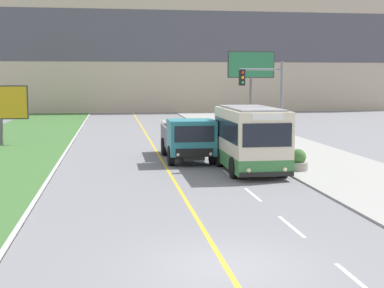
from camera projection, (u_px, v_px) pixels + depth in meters
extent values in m
plane|color=slate|center=(226.00, 267.00, 13.01)|extent=(300.00, 300.00, 0.00)
cube|color=gold|center=(226.00, 267.00, 13.01)|extent=(0.14, 140.00, 0.01)
cube|color=silver|center=(358.00, 282.00, 12.03)|extent=(0.12, 2.40, 0.01)
cube|color=silver|center=(291.00, 226.00, 16.55)|extent=(0.12, 2.40, 0.01)
cube|color=silver|center=(253.00, 194.00, 21.06)|extent=(0.12, 2.40, 0.01)
cube|color=silver|center=(228.00, 174.00, 25.58)|extent=(0.12, 2.40, 0.01)
cube|color=silver|center=(211.00, 160.00, 30.09)|extent=(0.12, 2.40, 0.01)
cube|color=silver|center=(198.00, 149.00, 34.61)|extent=(0.12, 2.40, 0.01)
cube|color=silver|center=(188.00, 141.00, 39.13)|extent=(0.12, 2.40, 0.01)
cube|color=silver|center=(180.00, 134.00, 43.64)|extent=(0.12, 2.40, 0.01)
cube|color=silver|center=(174.00, 129.00, 48.16)|extent=(0.12, 2.40, 0.01)
cube|color=silver|center=(169.00, 125.00, 52.67)|extent=(0.12, 2.40, 0.01)
cube|color=silver|center=(164.00, 121.00, 57.19)|extent=(0.12, 2.40, 0.01)
cube|color=#BCAD93|center=(131.00, 41.00, 73.39)|extent=(80.00, 8.00, 19.14)
cube|color=#4C4C56|center=(132.00, 36.00, 69.39)|extent=(80.00, 0.04, 6.70)
cube|color=beige|center=(251.00, 138.00, 25.98)|extent=(2.50, 5.61, 2.81)
cube|color=#3D7F42|center=(250.00, 159.00, 26.11)|extent=(2.52, 5.63, 0.70)
cube|color=black|center=(251.00, 129.00, 25.93)|extent=(2.53, 5.16, 0.98)
cube|color=gray|center=(251.00, 108.00, 25.80)|extent=(2.13, 5.05, 0.08)
cube|color=black|center=(267.00, 135.00, 23.15)|extent=(2.20, 0.04, 1.03)
cube|color=black|center=(267.00, 174.00, 23.36)|extent=(2.45, 0.06, 0.20)
sphere|color=#F4EAB2|center=(249.00, 170.00, 23.20)|extent=(0.20, 0.20, 0.20)
sphere|color=#F4EAB2|center=(285.00, 170.00, 23.44)|extent=(0.20, 0.20, 0.20)
cube|color=white|center=(268.00, 117.00, 23.06)|extent=(1.38, 0.04, 0.28)
cylinder|color=black|center=(234.00, 168.00, 24.41)|extent=(0.28, 1.00, 1.00)
cylinder|color=black|center=(284.00, 166.00, 24.75)|extent=(0.28, 1.00, 1.00)
cylinder|color=black|center=(219.00, 157.00, 27.71)|extent=(0.28, 1.00, 1.00)
cylinder|color=black|center=(264.00, 156.00, 28.06)|extent=(0.28, 1.00, 1.00)
cube|color=black|center=(186.00, 151.00, 30.49)|extent=(1.09, 6.44, 0.20)
cube|color=teal|center=(191.00, 137.00, 28.28)|extent=(2.42, 2.20, 1.83)
cube|color=black|center=(194.00, 134.00, 27.15)|extent=(2.05, 0.04, 0.82)
cube|color=black|center=(194.00, 153.00, 27.26)|extent=(1.93, 0.06, 0.44)
sphere|color=silver|center=(178.00, 155.00, 27.13)|extent=(0.18, 0.18, 0.18)
sphere|color=silver|center=(211.00, 154.00, 27.38)|extent=(0.18, 0.18, 0.18)
cube|color=slate|center=(183.00, 145.00, 31.67)|extent=(2.30, 3.99, 0.12)
cube|color=slate|center=(165.00, 136.00, 31.45)|extent=(0.12, 3.99, 1.21)
cube|color=slate|center=(201.00, 136.00, 31.76)|extent=(0.12, 3.99, 1.21)
cube|color=slate|center=(188.00, 140.00, 29.70)|extent=(2.30, 0.12, 1.21)
cube|color=slate|center=(179.00, 133.00, 33.51)|extent=(2.30, 0.12, 1.21)
cube|color=slate|center=(188.00, 127.00, 29.62)|extent=(2.30, 0.12, 0.24)
cylinder|color=black|center=(171.00, 156.00, 28.02)|extent=(0.30, 1.04, 1.04)
cylinder|color=black|center=(213.00, 155.00, 28.34)|extent=(0.30, 1.04, 1.04)
cylinder|color=black|center=(164.00, 147.00, 31.72)|extent=(0.30, 1.04, 1.04)
cylinder|color=black|center=(201.00, 146.00, 32.04)|extent=(0.30, 1.04, 1.04)
cylinder|color=slate|center=(281.00, 115.00, 27.08)|extent=(0.16, 0.16, 5.39)
cylinder|color=slate|center=(261.00, 69.00, 26.64)|extent=(2.20, 0.10, 0.10)
cube|color=black|center=(242.00, 78.00, 26.54)|extent=(0.28, 0.24, 0.80)
sphere|color=red|center=(243.00, 73.00, 26.39)|extent=(0.14, 0.14, 0.14)
sphere|color=orange|center=(243.00, 78.00, 26.42)|extent=(0.14, 0.14, 0.14)
sphere|color=green|center=(243.00, 82.00, 26.45)|extent=(0.14, 0.14, 0.14)
cylinder|color=#59595B|center=(251.00, 102.00, 49.25)|extent=(0.24, 0.24, 4.66)
cube|color=#333333|center=(251.00, 65.00, 48.83)|extent=(4.35, 0.20, 2.42)
cube|color=#287547|center=(251.00, 65.00, 48.72)|extent=(4.19, 0.02, 2.26)
cylinder|color=#59595B|center=(1.00, 132.00, 36.38)|extent=(0.24, 0.24, 1.86)
cube|color=#333333|center=(0.00, 102.00, 36.13)|extent=(3.70, 0.20, 2.30)
cube|color=gold|center=(0.00, 102.00, 36.03)|extent=(3.54, 0.02, 2.14)
cylinder|color=gray|center=(298.00, 166.00, 26.12)|extent=(0.96, 0.96, 0.40)
sphere|color=#3D6B33|center=(298.00, 157.00, 26.07)|extent=(0.77, 0.77, 0.77)
cylinder|color=gray|center=(269.00, 152.00, 31.16)|extent=(0.94, 0.94, 0.40)
sphere|color=#3D6B33|center=(269.00, 144.00, 31.11)|extent=(0.75, 0.75, 0.75)
cylinder|color=gray|center=(250.00, 142.00, 36.22)|extent=(0.95, 0.95, 0.38)
sphere|color=#3D6B33|center=(250.00, 135.00, 36.17)|extent=(0.76, 0.76, 0.76)
cylinder|color=gray|center=(231.00, 134.00, 41.23)|extent=(0.86, 0.86, 0.41)
sphere|color=#3D6B33|center=(231.00, 128.00, 41.17)|extent=(0.69, 0.69, 0.69)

